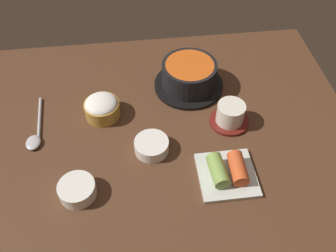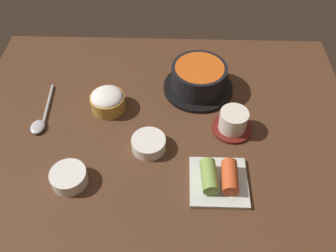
{
  "view_description": "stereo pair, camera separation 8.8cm",
  "coord_description": "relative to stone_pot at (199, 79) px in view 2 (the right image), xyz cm",
  "views": [
    {
      "loc": [
        -5.01,
        -59.23,
        71.43
      ],
      "look_at": [
        2.0,
        -2.0,
        5.0
      ],
      "focal_mm": 38.54,
      "sensor_mm": 36.0,
      "label": 1
    },
    {
      "loc": [
        3.77,
        -59.63,
        71.43
      ],
      "look_at": [
        2.0,
        -2.0,
        5.0
      ],
      "focal_mm": 38.54,
      "sensor_mm": 36.0,
      "label": 2
    }
  ],
  "objects": [
    {
      "name": "dining_table",
      "position": [
        -9.87,
        -14.63,
        -4.83
      ],
      "size": [
        100.0,
        76.0,
        2.0
      ],
      "primitive_type": "cube",
      "color": "#4C2D1C",
      "rests_on": "ground"
    },
    {
      "name": "side_bowl_near",
      "position": [
        -29.42,
        -31.26,
        -2.02
      ],
      "size": [
        8.1,
        8.1,
        3.38
      ],
      "color": "white",
      "rests_on": "dining_table"
    },
    {
      "name": "kimchi_plate",
      "position": [
        3.83,
        -30.7,
        -2.1
      ],
      "size": [
        12.86,
        12.86,
        4.56
      ],
      "color": "silver",
      "rests_on": "dining_table"
    },
    {
      "name": "tea_cup_with_saucer",
      "position": [
        8.17,
        -15.09,
        -1.0
      ],
      "size": [
        9.98,
        9.98,
        6.05
      ],
      "color": "maroon",
      "rests_on": "dining_table"
    },
    {
      "name": "spoon",
      "position": [
        -40.64,
        -13.46,
        -3.22
      ],
      "size": [
        3.6,
        18.0,
        1.35
      ],
      "color": "#B7B7BC",
      "rests_on": "dining_table"
    },
    {
      "name": "rice_bowl",
      "position": [
        -23.93,
        -8.08,
        -0.97
      ],
      "size": [
        9.05,
        9.05,
        5.7
      ],
      "color": "#B78C38",
      "rests_on": "dining_table"
    },
    {
      "name": "stone_pot",
      "position": [
        0.0,
        0.0,
        0.0
      ],
      "size": [
        19.25,
        19.25,
        7.81
      ],
      "color": "black",
      "rests_on": "dining_table"
    },
    {
      "name": "banchan_cup_center",
      "position": [
        -12.36,
        -21.15,
        -2.15
      ],
      "size": [
        8.24,
        8.24,
        3.12
      ],
      "color": "white",
      "rests_on": "dining_table"
    }
  ]
}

